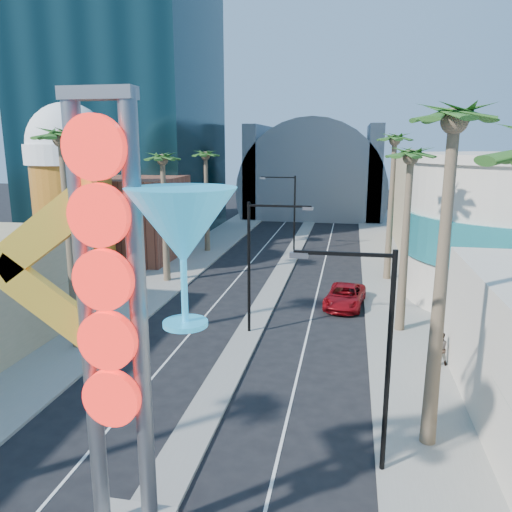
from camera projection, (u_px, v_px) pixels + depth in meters
The scene contains 20 objects.
sidewalk_west at pixel (181, 266), 46.41m from camera, with size 5.00×100.00×0.15m, color gray.
sidewalk_east at pixel (392, 276), 42.95m from camera, with size 5.00×100.00×0.15m, color gray.
median at pixel (287, 263), 47.56m from camera, with size 1.60×84.00×0.15m, color gray.
hotel_tower at pixel (121, 25), 59.45m from camera, with size 20.00×20.00×50.00m, color black.
brick_filler_west at pixel (128, 218), 49.60m from camera, with size 10.00×10.00×8.00m, color brown.
filler_east at pixel (448, 203), 53.14m from camera, with size 10.00×20.00×10.00m, color tan.
beer_mug at pixel (72, 186), 41.26m from camera, with size 7.00×7.00×14.50m.
canopy at pixel (314, 188), 79.19m from camera, with size 22.00×16.00×22.00m.
neon_sign at pixel (142, 309), 12.24m from camera, with size 6.53×2.60×12.55m.
streetlight_0 at pixel (258, 255), 29.15m from camera, with size 3.79×0.25×8.00m.
streetlight_1 at pixel (289, 206), 52.34m from camera, with size 3.79×0.25×8.00m.
streetlight_2 at pixel (375, 342), 16.54m from camera, with size 3.45×0.25×8.00m.
palm_1 at pixel (62, 152), 25.73m from camera, with size 2.40×2.40×12.70m.
palm_2 at pixel (163, 166), 39.45m from camera, with size 2.40×2.40×11.20m.
palm_3 at pixel (206, 161), 50.94m from camera, with size 2.40×2.40×11.20m.
palm_5 at pixel (453, 144), 16.61m from camera, with size 2.40×2.40×13.20m.
palm_6 at pixel (410, 167), 28.41m from camera, with size 2.40×2.40×11.70m.
palm_7 at pixel (394, 149), 39.71m from camera, with size 2.40×2.40×12.70m.
red_pickup at pixel (345, 296), 35.15m from camera, with size 2.49×5.40×1.50m, color maroon.
pedestrian_b at pixel (440, 348), 25.54m from camera, with size 0.85×0.66×1.74m, color gray.
Camera 1 is at (5.73, -7.96, 11.29)m, focal length 35.00 mm.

